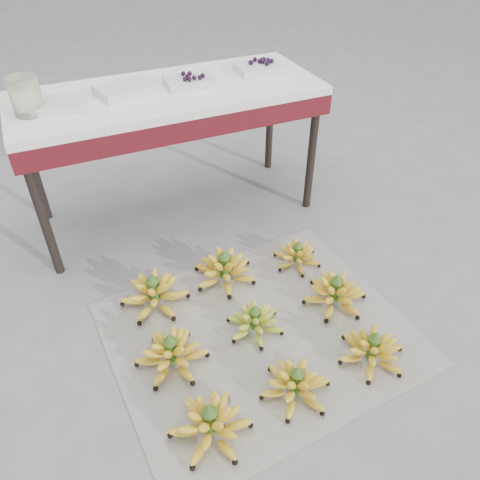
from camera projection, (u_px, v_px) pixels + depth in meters
name	position (u px, v px, depth m)	size (l,w,h in m)	color
ground	(235.00, 327.00, 2.08)	(60.00, 60.00, 0.00)	slate
newspaper_mat	(260.00, 333.00, 2.05)	(1.25, 1.05, 0.01)	white
bunch_front_left	(210.00, 424.00, 1.65)	(0.38, 0.38, 0.18)	gold
bunch_front_center	(296.00, 385.00, 1.78)	(0.35, 0.35, 0.17)	gold
bunch_front_right	(372.00, 350.00, 1.91)	(0.35, 0.35, 0.17)	gold
bunch_mid_left	(172.00, 354.00, 1.89)	(0.37, 0.37, 0.18)	gold
bunch_mid_center	(255.00, 321.00, 2.03)	(0.26, 0.26, 0.15)	#93AF29
bunch_mid_right	(335.00, 293.00, 2.16)	(0.38, 0.38, 0.18)	gold
bunch_back_left	(155.00, 293.00, 2.15)	(0.38, 0.38, 0.19)	gold
bunch_back_center	(224.00, 269.00, 2.28)	(0.37, 0.37, 0.19)	gold
bunch_back_right	(297.00, 256.00, 2.38)	(0.25, 0.25, 0.15)	gold
vendor_table	(169.00, 105.00, 2.37)	(1.54, 0.62, 0.74)	black
tray_far_left	(60.00, 105.00, 2.12)	(0.26, 0.21, 0.04)	silver
tray_left	(125.00, 90.00, 2.26)	(0.30, 0.24, 0.04)	silver
tray_right	(190.00, 81.00, 2.35)	(0.25, 0.18, 0.06)	silver
tray_far_right	(260.00, 68.00, 2.50)	(0.25, 0.18, 0.06)	silver
glass_jar	(26.00, 96.00, 2.04)	(0.13, 0.13, 0.17)	#E1F4C2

